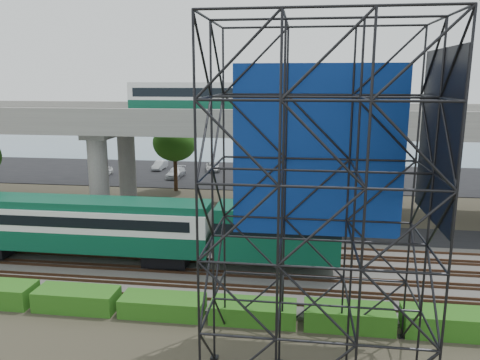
# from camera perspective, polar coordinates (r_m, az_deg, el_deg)

# --- Properties ---
(ground) EXTENTS (140.00, 140.00, 0.00)m
(ground) POSITION_cam_1_polar(r_m,az_deg,el_deg) (31.14, -8.82, -12.01)
(ground) COLOR #474233
(ground) RESTS_ON ground
(ballast_bed) EXTENTS (90.00, 12.00, 0.20)m
(ballast_bed) POSITION_cam_1_polar(r_m,az_deg,el_deg) (32.86, -7.83, -10.45)
(ballast_bed) COLOR slate
(ballast_bed) RESTS_ON ground
(service_road) EXTENTS (90.00, 5.00, 0.08)m
(service_road) POSITION_cam_1_polar(r_m,az_deg,el_deg) (40.61, -4.64, -5.98)
(service_road) COLOR black
(service_road) RESTS_ON ground
(parking_lot) EXTENTS (90.00, 18.00, 0.08)m
(parking_lot) POSITION_cam_1_polar(r_m,az_deg,el_deg) (63.02, -0.12, 0.66)
(parking_lot) COLOR black
(parking_lot) RESTS_ON ground
(harbor_water) EXTENTS (140.00, 40.00, 0.03)m
(harbor_water) POSITION_cam_1_polar(r_m,az_deg,el_deg) (84.54, 1.90, 3.62)
(harbor_water) COLOR slate
(harbor_water) RESTS_ON ground
(rail_tracks) EXTENTS (90.00, 9.52, 0.16)m
(rail_tracks) POSITION_cam_1_polar(r_m,az_deg,el_deg) (32.79, -7.84, -10.16)
(rail_tracks) COLOR #472D1E
(rail_tracks) RESTS_ON ballast_bed
(commuter_train) EXTENTS (29.30, 3.06, 4.30)m
(commuter_train) POSITION_cam_1_polar(r_m,az_deg,el_deg) (33.54, -16.21, -5.31)
(commuter_train) COLOR black
(commuter_train) RESTS_ON rail_tracks
(overpass) EXTENTS (80.00, 12.00, 12.40)m
(overpass) POSITION_cam_1_polar(r_m,az_deg,el_deg) (44.22, -3.47, 6.39)
(overpass) COLOR #9E9B93
(overpass) RESTS_ON ground
(scaffold_tower) EXTENTS (9.36, 6.36, 15.00)m
(scaffold_tower) POSITION_cam_1_polar(r_m,az_deg,el_deg) (19.90, 9.52, -3.21)
(scaffold_tower) COLOR black
(scaffold_tower) RESTS_ON ground
(hedge_strip) EXTENTS (34.60, 1.80, 1.20)m
(hedge_strip) POSITION_cam_1_polar(r_m,az_deg,el_deg) (26.92, -9.38, -14.78)
(hedge_strip) COLOR #235814
(hedge_strip) RESTS_ON ground
(trees) EXTENTS (40.94, 16.94, 7.69)m
(trees) POSITION_cam_1_polar(r_m,az_deg,el_deg) (45.80, -8.98, 3.13)
(trees) COLOR #382314
(trees) RESTS_ON ground
(suv) EXTENTS (4.79, 3.09, 1.23)m
(suv) POSITION_cam_1_polar(r_m,az_deg,el_deg) (41.85, -12.30, -4.73)
(suv) COLOR black
(suv) RESTS_ON service_road
(parked_cars) EXTENTS (35.23, 9.59, 1.28)m
(parked_cars) POSITION_cam_1_polar(r_m,az_deg,el_deg) (62.37, 0.68, 1.14)
(parked_cars) COLOR white
(parked_cars) RESTS_ON parking_lot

